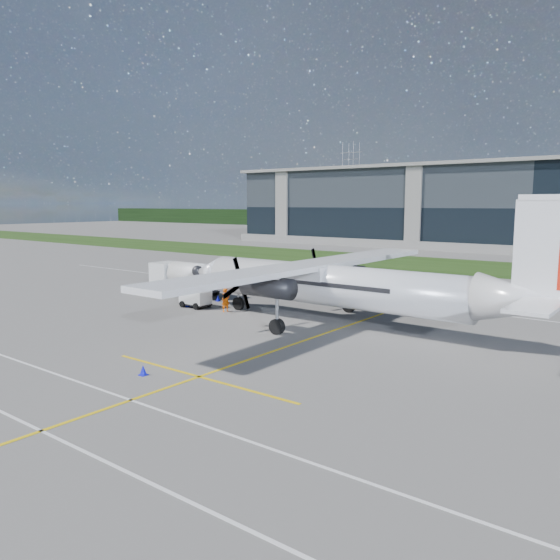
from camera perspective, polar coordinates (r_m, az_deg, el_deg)
The scene contains 14 objects.
ground at distance 67.83m, azimuth 18.72°, elevation 0.55°, with size 400.00×400.00×0.00m, color #5A5855.
grass_strip at distance 75.40m, azimuth 20.70°, elevation 1.18°, with size 400.00×18.00×0.04m, color #1D390F.
terminal_building at distance 105.99m, azimuth 26.02°, elevation 6.77°, with size 120.00×20.00×15.00m, color black.
pylon_west at distance 201.40m, azimuth 7.37°, elevation 9.85°, with size 9.00×4.60×30.00m, color gray, non-canonical shape.
yellow_taxiway_centerline at distance 39.43m, azimuth 8.55°, elevation -4.23°, with size 0.20×70.00×0.01m, color yellow.
white_lane_line at distance 25.12m, azimuth -27.06°, elevation -12.19°, with size 90.00×0.15×0.01m, color white.
turboprop_aircraft at distance 36.83m, azimuth 6.60°, elevation 1.89°, with size 28.39×29.44×8.83m, color white, non-canonical shape.
fuel_tanker_truck at distance 51.03m, azimuth -10.23°, elevation 0.22°, with size 8.03×2.61×3.01m, color silver, non-canonical shape.
baggage_tug at distance 44.47m, azimuth -8.83°, elevation -1.83°, with size 2.61×1.56×1.56m, color silver, non-canonical shape.
ground_crew_person at distance 42.25m, azimuth -5.70°, elevation -1.93°, with size 0.85×0.60×2.08m, color #F25907.
safety_cone_nose_port at distance 44.88m, azimuth -9.67°, elevation -2.45°, with size 0.36×0.36×0.50m, color #0C0FD2.
safety_cone_stbdwing at distance 50.88m, azimuth 12.91°, elevation -1.31°, with size 0.36×0.36×0.50m, color #0C0FD2.
safety_cone_nose_stbd at distance 47.02m, azimuth -6.49°, elevation -1.91°, with size 0.36×0.36×0.50m, color #0C0FD2.
safety_cone_portwing at distance 27.74m, azimuth -14.11°, elevation -9.12°, with size 0.36×0.36×0.50m, color #0C0FD2.
Camera 1 is at (21.61, -23.76, 8.30)m, focal length 35.00 mm.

